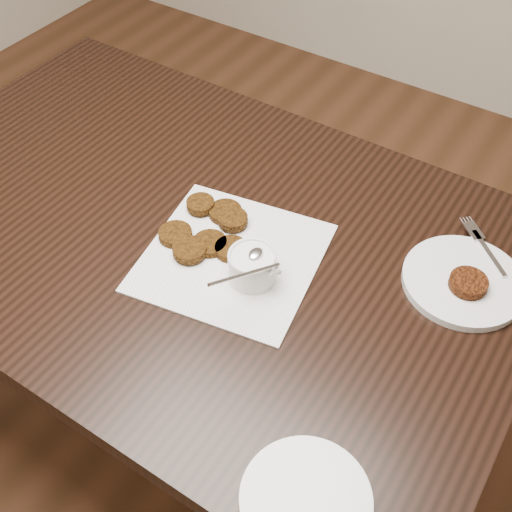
{
  "coord_description": "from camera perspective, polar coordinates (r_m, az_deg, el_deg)",
  "views": [
    {
      "loc": [
        0.55,
        -0.48,
        1.59
      ],
      "look_at": [
        0.16,
        0.13,
        0.8
      ],
      "focal_mm": 45.08,
      "sensor_mm": 36.0,
      "label": 1
    }
  ],
  "objects": [
    {
      "name": "floor",
      "position": [
        1.75,
        -6.99,
        -18.69
      ],
      "size": [
        4.0,
        4.0,
        0.0
      ],
      "primitive_type": "plane",
      "color": "brown",
      "rests_on": "ground"
    },
    {
      "name": "patty_cluster",
      "position": [
        1.17,
        -4.31,
        2.33
      ],
      "size": [
        0.22,
        0.22,
        0.02
      ],
      "primitive_type": null,
      "rotation": [
        0.0,
        0.0,
        0.11
      ],
      "color": "#653C0D",
      "rests_on": "napkin"
    },
    {
      "name": "sauce_ramekin",
      "position": [
        1.06,
        -0.36,
        0.19
      ],
      "size": [
        0.13,
        0.13,
        0.12
      ],
      "primitive_type": null,
      "rotation": [
        0.0,
        0.0,
        0.26
      ],
      "color": "silver",
      "rests_on": "napkin"
    },
    {
      "name": "plate_with_patty",
      "position": [
        1.14,
        18.0,
        -1.89
      ],
      "size": [
        0.29,
        0.29,
        0.03
      ],
      "primitive_type": null,
      "rotation": [
        0.0,
        0.0,
        -0.75
      ],
      "color": "silver",
      "rests_on": "table"
    },
    {
      "name": "plate_empty",
      "position": [
        0.9,
        4.44,
        -20.73
      ],
      "size": [
        0.19,
        0.19,
        0.01
      ],
      "primitive_type": "cylinder",
      "rotation": [
        0.0,
        0.0,
        0.1
      ],
      "color": "silver",
      "rests_on": "table"
    },
    {
      "name": "napkin",
      "position": [
        1.14,
        -2.15,
        -0.12
      ],
      "size": [
        0.34,
        0.34,
        0.0
      ],
      "primitive_type": "cube",
      "rotation": [
        0.0,
        0.0,
        0.17
      ],
      "color": "white",
      "rests_on": "table"
    },
    {
      "name": "table",
      "position": [
        1.49,
        -5.08,
        -7.44
      ],
      "size": [
        1.28,
        0.82,
        0.75
      ],
      "primitive_type": "cube",
      "color": "black",
      "rests_on": "floor"
    }
  ]
}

